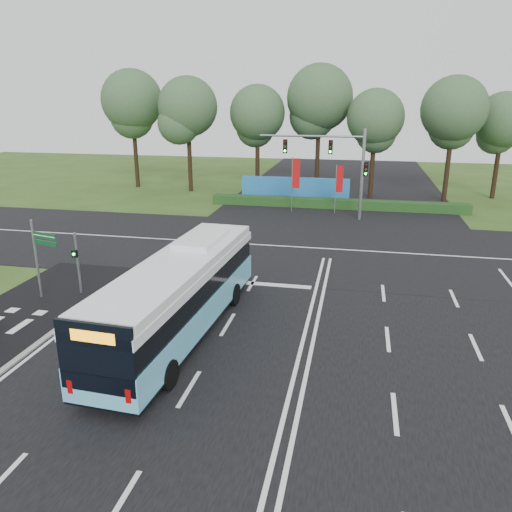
% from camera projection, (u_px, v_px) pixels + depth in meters
% --- Properties ---
extents(ground, '(120.00, 120.00, 0.00)m').
position_uv_depth(ground, '(305.00, 332.00, 20.54)').
color(ground, '#2E4C19').
rests_on(ground, ground).
extents(road_main, '(20.00, 120.00, 0.04)m').
position_uv_depth(road_main, '(305.00, 332.00, 20.53)').
color(road_main, black).
rests_on(road_main, ground).
extents(road_cross, '(120.00, 14.00, 0.05)m').
position_uv_depth(road_cross, '(326.00, 249.00, 31.72)').
color(road_cross, black).
rests_on(road_cross, ground).
extents(kerb_strip, '(0.25, 18.00, 0.12)m').
position_uv_depth(kerb_strip, '(42.00, 341.00, 19.68)').
color(kerb_strip, gray).
rests_on(kerb_strip, ground).
extents(city_bus, '(3.20, 12.21, 3.47)m').
position_uv_depth(city_bus, '(180.00, 295.00, 19.84)').
color(city_bus, '#5EB9DA').
rests_on(city_bus, ground).
extents(pedestrian_signal, '(0.25, 0.40, 3.12)m').
position_uv_depth(pedestrian_signal, '(77.00, 261.00, 24.00)').
color(pedestrian_signal, gray).
rests_on(pedestrian_signal, ground).
extents(street_sign, '(1.48, 0.45, 3.88)m').
position_uv_depth(street_sign, '(40.00, 250.00, 23.16)').
color(street_sign, gray).
rests_on(street_sign, ground).
extents(banner_flag_left, '(0.67, 0.14, 4.59)m').
position_uv_depth(banner_flag_left, '(295.00, 177.00, 41.06)').
color(banner_flag_left, gray).
rests_on(banner_flag_left, ground).
extents(banner_flag_mid, '(0.59, 0.06, 4.02)m').
position_uv_depth(banner_flag_mid, '(339.00, 182.00, 40.62)').
color(banner_flag_mid, gray).
rests_on(banner_flag_mid, ground).
extents(traffic_light_gantry, '(8.41, 0.28, 7.00)m').
position_uv_depth(traffic_light_gantry, '(339.00, 160.00, 38.20)').
color(traffic_light_gantry, gray).
rests_on(traffic_light_gantry, ground).
extents(hedge, '(22.00, 1.20, 0.80)m').
position_uv_depth(hedge, '(337.00, 204.00, 43.27)').
color(hedge, '#193B15').
rests_on(hedge, ground).
extents(blue_hoarding, '(10.00, 0.30, 2.20)m').
position_uv_depth(blue_hoarding, '(295.00, 189.00, 46.16)').
color(blue_hoarding, '#216FB5').
rests_on(blue_hoarding, ground).
extents(eucalyptus_row, '(41.58, 8.78, 12.40)m').
position_uv_depth(eucalyptus_row, '(296.00, 107.00, 47.77)').
color(eucalyptus_row, black).
rests_on(eucalyptus_row, ground).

